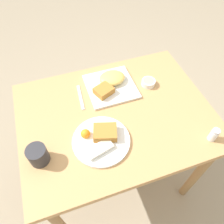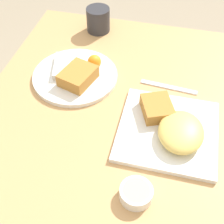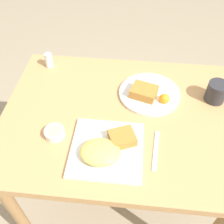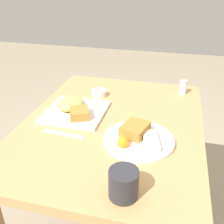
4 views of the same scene
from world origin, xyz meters
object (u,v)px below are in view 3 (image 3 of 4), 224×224
object	(u,v)px
plate_oval_far	(149,93)
butter_knife	(156,150)
sauce_ramekin	(55,133)
plate_square_near	(106,149)
salt_shaker	(49,61)
coffee_mug	(216,92)

from	to	relation	value
plate_oval_far	butter_knife	xyz separation A→B (m)	(0.03, -0.29, -0.01)
plate_oval_far	sauce_ramekin	xyz separation A→B (m)	(-0.36, -0.26, 0.00)
plate_square_near	salt_shaker	world-z (taller)	salt_shaker
coffee_mug	plate_oval_far	bearing A→B (deg)	-179.32
plate_square_near	plate_oval_far	size ratio (longest dim) A/B	0.98
salt_shaker	coffee_mug	world-z (taller)	coffee_mug
plate_square_near	plate_oval_far	distance (m)	0.35
salt_shaker	coffee_mug	distance (m)	0.78
sauce_ramekin	coffee_mug	world-z (taller)	coffee_mug
sauce_ramekin	butter_knife	size ratio (longest dim) A/B	0.43
plate_oval_far	salt_shaker	world-z (taller)	salt_shaker
plate_oval_far	coffee_mug	xyz separation A→B (m)	(0.28, 0.00, 0.03)
salt_shaker	coffee_mug	size ratio (longest dim) A/B	0.83
sauce_ramekin	salt_shaker	size ratio (longest dim) A/B	1.05
butter_knife	plate_square_near	bearing A→B (deg)	102.53
butter_knife	coffee_mug	xyz separation A→B (m)	(0.25, 0.29, 0.04)
plate_oval_far	coffee_mug	world-z (taller)	coffee_mug
plate_square_near	coffee_mug	world-z (taller)	coffee_mug
salt_shaker	plate_oval_far	bearing A→B (deg)	-17.68
sauce_ramekin	butter_knife	bearing A→B (deg)	-4.53
plate_oval_far	plate_square_near	bearing A→B (deg)	-115.69
salt_shaker	butter_knife	bearing A→B (deg)	-40.89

